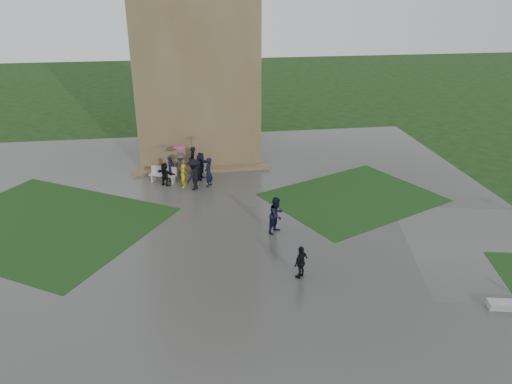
{
  "coord_description": "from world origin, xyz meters",
  "views": [
    {
      "loc": [
        -0.93,
        -20.46,
        11.86
      ],
      "look_at": [
        2.62,
        3.93,
        1.2
      ],
      "focal_mm": 35.0,
      "sensor_mm": 36.0,
      "label": 1
    }
  ],
  "objects": [
    {
      "name": "ground",
      "position": [
        0.0,
        0.0,
        0.0
      ],
      "size": [
        120.0,
        120.0,
        0.0
      ],
      "primitive_type": "plane",
      "color": "black"
    },
    {
      "name": "plaza",
      "position": [
        0.0,
        2.0,
        0.01
      ],
      "size": [
        34.0,
        34.0,
        0.02
      ],
      "primitive_type": "cube",
      "color": "#3B3B39",
      "rests_on": "ground"
    },
    {
      "name": "lawn_inset_left",
      "position": [
        -8.5,
        4.0,
        0.03
      ],
      "size": [
        14.1,
        13.46,
        0.01
      ],
      "primitive_type": "cube",
      "rotation": [
        0.0,
        0.0,
        -0.56
      ],
      "color": "#143312",
      "rests_on": "plaza"
    },
    {
      "name": "lawn_inset_right",
      "position": [
        8.5,
        5.0,
        0.03
      ],
      "size": [
        11.12,
        10.15,
        0.01
      ],
      "primitive_type": "cube",
      "rotation": [
        0.0,
        0.0,
        0.44
      ],
      "color": "#143312",
      "rests_on": "plaza"
    },
    {
      "name": "tower",
      "position": [
        0.0,
        15.0,
        9.0
      ],
      "size": [
        8.0,
        8.0,
        18.0
      ],
      "primitive_type": "cube",
      "color": "brown",
      "rests_on": "ground"
    },
    {
      "name": "tower_plinth",
      "position": [
        0.0,
        10.6,
        0.13
      ],
      "size": [
        9.0,
        0.8,
        0.22
      ],
      "primitive_type": "cube",
      "color": "brown",
      "rests_on": "plaza"
    },
    {
      "name": "bench",
      "position": [
        -2.48,
        9.06,
        0.52
      ],
      "size": [
        1.77,
        1.08,
        0.98
      ],
      "rotation": [
        0.0,
        0.0,
        -0.35
      ],
      "color": "#B6B6B1",
      "rests_on": "plaza"
    },
    {
      "name": "visitor_cluster",
      "position": [
        -0.92,
        8.88,
        1.27
      ],
      "size": [
        3.67,
        3.8,
        2.64
      ],
      "color": "black",
      "rests_on": "plaza"
    },
    {
      "name": "pedestrian_mid",
      "position": [
        3.3,
        1.46,
        0.97
      ],
      "size": [
        1.03,
        1.02,
        1.89
      ],
      "primitive_type": "imported",
      "rotation": [
        0.0,
        0.0,
        0.77
      ],
      "color": "black",
      "rests_on": "plaza"
    },
    {
      "name": "pedestrian_near",
      "position": [
        3.58,
        -2.74,
        0.76
      ],
      "size": [
        0.98,
        0.95,
        1.49
      ],
      "primitive_type": "imported",
      "rotation": [
        0.0,
        0.0,
        3.88
      ],
      "color": "black",
      "rests_on": "plaza"
    }
  ]
}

